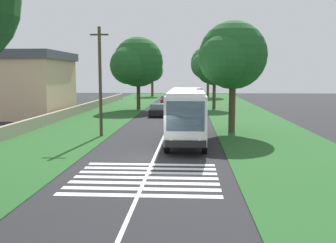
{
  "coord_description": "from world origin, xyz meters",
  "views": [
    {
      "loc": [
        -21.54,
        -2.08,
        4.81
      ],
      "look_at": [
        4.94,
        -0.54,
        1.6
      ],
      "focal_mm": 41.52,
      "sensor_mm": 36.0,
      "label": 1
    }
  ],
  "objects_px": {
    "utility_pole": "(100,80)",
    "roadside_building": "(20,84)",
    "trailing_car_0": "(158,110)",
    "roadside_tree_right_2": "(213,70)",
    "trailing_car_2": "(167,100)",
    "roadside_tree_left_1": "(137,64)",
    "roadside_tree_left_0": "(152,71)",
    "roadside_tree_right_1": "(231,57)",
    "trailing_car_3": "(189,98)",
    "roadside_tree_right_0": "(207,64)",
    "trailing_car_1": "(191,105)",
    "coach_bus": "(187,112)"
  },
  "relations": [
    {
      "from": "utility_pole",
      "to": "roadside_building",
      "type": "relative_size",
      "value": 0.77
    },
    {
      "from": "trailing_car_0",
      "to": "roadside_tree_right_2",
      "type": "xyz_separation_m",
      "value": [
        9.34,
        -6.94,
        4.79
      ]
    },
    {
      "from": "trailing_car_0",
      "to": "trailing_car_2",
      "type": "distance_m",
      "value": 18.46
    },
    {
      "from": "roadside_building",
      "to": "roadside_tree_left_1",
      "type": "bearing_deg",
      "value": -51.86
    },
    {
      "from": "roadside_tree_left_0",
      "to": "roadside_building",
      "type": "xyz_separation_m",
      "value": [
        -41.88,
        10.94,
        -1.76
      ]
    },
    {
      "from": "roadside_tree_left_1",
      "to": "roadside_tree_right_1",
      "type": "height_order",
      "value": "roadside_tree_left_1"
    },
    {
      "from": "trailing_car_3",
      "to": "roadside_tree_right_0",
      "type": "height_order",
      "value": "roadside_tree_right_0"
    },
    {
      "from": "trailing_car_2",
      "to": "roadside_tree_left_1",
      "type": "bearing_deg",
      "value": 161.38
    },
    {
      "from": "trailing_car_2",
      "to": "roadside_building",
      "type": "height_order",
      "value": "roadside_building"
    },
    {
      "from": "trailing_car_1",
      "to": "trailing_car_3",
      "type": "height_order",
      "value": "same"
    },
    {
      "from": "trailing_car_1",
      "to": "roadside_building",
      "type": "height_order",
      "value": "roadside_building"
    },
    {
      "from": "coach_bus",
      "to": "roadside_tree_right_2",
      "type": "height_order",
      "value": "roadside_tree_right_2"
    },
    {
      "from": "trailing_car_3",
      "to": "roadside_tree_left_0",
      "type": "relative_size",
      "value": 0.54
    },
    {
      "from": "roadside_tree_right_1",
      "to": "utility_pole",
      "type": "height_order",
      "value": "roadside_tree_right_1"
    },
    {
      "from": "utility_pole",
      "to": "roadside_tree_right_2",
      "type": "bearing_deg",
      "value": -22.21
    },
    {
      "from": "trailing_car_2",
      "to": "roadside_tree_right_1",
      "type": "bearing_deg",
      "value": -167.01
    },
    {
      "from": "roadside_tree_right_1",
      "to": "roadside_tree_left_0",
      "type": "bearing_deg",
      "value": 12.6
    },
    {
      "from": "roadside_tree_right_2",
      "to": "utility_pole",
      "type": "relative_size",
      "value": 0.94
    },
    {
      "from": "trailing_car_0",
      "to": "roadside_tree_right_0",
      "type": "height_order",
      "value": "roadside_tree_right_0"
    },
    {
      "from": "roadside_tree_left_0",
      "to": "roadside_tree_right_0",
      "type": "bearing_deg",
      "value": -99.05
    },
    {
      "from": "trailing_car_2",
      "to": "trailing_car_3",
      "type": "xyz_separation_m",
      "value": [
        5.03,
        -3.55,
        0.0
      ]
    },
    {
      "from": "trailing_car_1",
      "to": "utility_pole",
      "type": "bearing_deg",
      "value": 163.74
    },
    {
      "from": "trailing_car_2",
      "to": "roadside_tree_right_2",
      "type": "bearing_deg",
      "value": -142.41
    },
    {
      "from": "coach_bus",
      "to": "trailing_car_0",
      "type": "height_order",
      "value": "coach_bus"
    },
    {
      "from": "trailing_car_0",
      "to": "roadside_tree_right_2",
      "type": "bearing_deg",
      "value": -36.61
    },
    {
      "from": "trailing_car_2",
      "to": "utility_pole",
      "type": "xyz_separation_m",
      "value": [
        -33.8,
        3.06,
        3.71
      ]
    },
    {
      "from": "roadside_tree_left_0",
      "to": "utility_pole",
      "type": "distance_m",
      "value": 55.83
    },
    {
      "from": "roadside_tree_left_1",
      "to": "roadside_tree_right_1",
      "type": "distance_m",
      "value": 23.32
    },
    {
      "from": "roadside_tree_left_1",
      "to": "roadside_building",
      "type": "relative_size",
      "value": 0.91
    },
    {
      "from": "trailing_car_0",
      "to": "trailing_car_1",
      "type": "distance_m",
      "value": 9.4
    },
    {
      "from": "roadside_tree_left_0",
      "to": "roadside_building",
      "type": "relative_size",
      "value": 0.73
    },
    {
      "from": "roadside_tree_right_0",
      "to": "roadside_tree_left_1",
      "type": "bearing_deg",
      "value": 160.37
    },
    {
      "from": "roadside_tree_left_1",
      "to": "roadside_tree_right_1",
      "type": "relative_size",
      "value": 1.08
    },
    {
      "from": "trailing_car_3",
      "to": "roadside_tree_right_1",
      "type": "relative_size",
      "value": 0.47
    },
    {
      "from": "trailing_car_3",
      "to": "roadside_tree_right_0",
      "type": "distance_m",
      "value": 16.76
    },
    {
      "from": "trailing_car_0",
      "to": "trailing_car_1",
      "type": "bearing_deg",
      "value": -24.12
    },
    {
      "from": "roadside_tree_left_0",
      "to": "utility_pole",
      "type": "bearing_deg",
      "value": -178.33
    },
    {
      "from": "trailing_car_0",
      "to": "roadside_tree_right_0",
      "type": "relative_size",
      "value": 0.4
    },
    {
      "from": "utility_pole",
      "to": "roadside_tree_right_0",
      "type": "bearing_deg",
      "value": -10.95
    },
    {
      "from": "coach_bus",
      "to": "roadside_tree_left_1",
      "type": "xyz_separation_m",
      "value": [
        25.66,
        7.11,
        4.14
      ]
    },
    {
      "from": "trailing_car_1",
      "to": "roadside_tree_left_0",
      "type": "relative_size",
      "value": 0.54
    },
    {
      "from": "trailing_car_2",
      "to": "roadside_tree_right_1",
      "type": "relative_size",
      "value": 0.47
    },
    {
      "from": "roadside_tree_left_0",
      "to": "roadside_tree_right_1",
      "type": "bearing_deg",
      "value": -167.4
    },
    {
      "from": "trailing_car_1",
      "to": "roadside_tree_right_2",
      "type": "height_order",
      "value": "roadside_tree_right_2"
    },
    {
      "from": "trailing_car_1",
      "to": "roadside_tree_right_0",
      "type": "relative_size",
      "value": 0.4
    },
    {
      "from": "roadside_tree_right_1",
      "to": "trailing_car_2",
      "type": "bearing_deg",
      "value": 12.99
    },
    {
      "from": "trailing_car_3",
      "to": "roadside_tree_left_0",
      "type": "bearing_deg",
      "value": 25.91
    },
    {
      "from": "roadside_tree_left_0",
      "to": "trailing_car_0",
      "type": "bearing_deg",
      "value": -173.28
    },
    {
      "from": "roadside_tree_left_1",
      "to": "trailing_car_3",
      "type": "bearing_deg",
      "value": -24.57
    },
    {
      "from": "trailing_car_1",
      "to": "roadside_building",
      "type": "distance_m",
      "value": 22.17
    }
  ]
}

